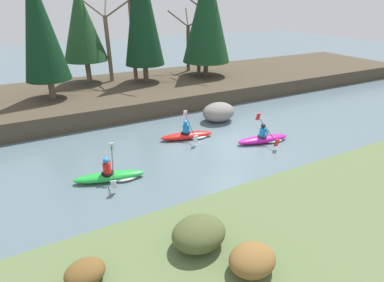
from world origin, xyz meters
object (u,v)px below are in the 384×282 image
at_px(kayaker_lead, 265,138).
at_px(kayaker_trailing, 112,175).
at_px(kayaker_middle, 189,135).
at_px(boulder_midstream, 219,112).

height_order(kayaker_lead, kayaker_trailing, same).
relative_size(kayaker_middle, kayaker_trailing, 1.00).
bearing_deg(boulder_midstream, kayaker_trailing, -153.51).
bearing_deg(kayaker_trailing, kayaker_lead, 13.23).
bearing_deg(kayaker_middle, boulder_midstream, 39.16).
distance_m(kayaker_middle, kayaker_trailing, 4.91).
xyz_separation_m(kayaker_trailing, boulder_midstream, (7.06, 3.52, 0.35)).
height_order(kayaker_trailing, boulder_midstream, kayaker_trailing).
xyz_separation_m(kayaker_middle, boulder_midstream, (2.63, 1.40, 0.35)).
height_order(kayaker_lead, boulder_midstream, kayaker_lead).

